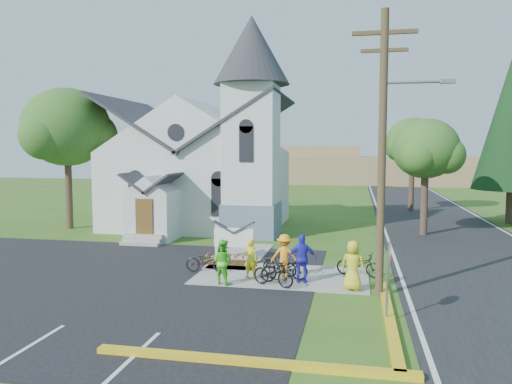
% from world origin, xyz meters
% --- Properties ---
extents(ground, '(120.00, 120.00, 0.00)m').
position_xyz_m(ground, '(0.00, 0.00, 0.00)').
color(ground, '#335B1A').
rests_on(ground, ground).
extents(parking_lot, '(20.00, 16.00, 0.02)m').
position_xyz_m(parking_lot, '(-7.00, -2.00, 0.01)').
color(parking_lot, black).
rests_on(parking_lot, ground).
extents(road, '(8.00, 90.00, 0.02)m').
position_xyz_m(road, '(10.00, 15.00, 0.01)').
color(road, black).
rests_on(road, ground).
extents(sidewalk, '(7.00, 4.00, 0.05)m').
position_xyz_m(sidewalk, '(1.50, 0.50, 0.03)').
color(sidewalk, gray).
rests_on(sidewalk, ground).
extents(church, '(12.35, 12.00, 13.00)m').
position_xyz_m(church, '(-5.48, 12.48, 5.25)').
color(church, silver).
rests_on(church, ground).
extents(church_sign, '(2.20, 0.40, 1.70)m').
position_xyz_m(church_sign, '(-1.20, 3.20, 1.03)').
color(church_sign, gray).
rests_on(church_sign, ground).
extents(flower_bed, '(2.60, 1.10, 0.07)m').
position_xyz_m(flower_bed, '(-1.20, 2.30, 0.04)').
color(flower_bed, '#3B1D10').
rests_on(flower_bed, ground).
extents(utility_pole, '(3.45, 0.28, 10.00)m').
position_xyz_m(utility_pole, '(5.36, -1.50, 5.40)').
color(utility_pole, '#453222').
rests_on(utility_pole, ground).
extents(stop_sign, '(0.11, 0.76, 2.48)m').
position_xyz_m(stop_sign, '(5.43, -4.20, 1.78)').
color(stop_sign, gray).
rests_on(stop_sign, ground).
extents(tree_lot_corner, '(5.60, 5.60, 9.15)m').
position_xyz_m(tree_lot_corner, '(-14.00, 10.00, 6.60)').
color(tree_lot_corner, '#38281E').
rests_on(tree_lot_corner, ground).
extents(tree_road_near, '(4.00, 4.00, 7.05)m').
position_xyz_m(tree_road_near, '(8.50, 12.00, 5.21)').
color(tree_road_near, '#38281E').
rests_on(tree_road_near, ground).
extents(tree_road_mid, '(4.40, 4.40, 7.80)m').
position_xyz_m(tree_road_mid, '(9.00, 24.00, 5.78)').
color(tree_road_mid, '#38281E').
rests_on(tree_road_mid, ground).
extents(distant_hills, '(61.00, 10.00, 5.60)m').
position_xyz_m(distant_hills, '(3.36, 56.33, 2.17)').
color(distant_hills, olive).
rests_on(distant_hills, ground).
extents(cyclist_0, '(0.63, 0.46, 1.59)m').
position_xyz_m(cyclist_0, '(0.34, -0.20, 0.85)').
color(cyclist_0, yellow).
rests_on(cyclist_0, sidewalk).
extents(bike_0, '(1.81, 0.68, 0.94)m').
position_xyz_m(bike_0, '(-1.70, 0.42, 0.52)').
color(bike_0, black).
rests_on(bike_0, sidewalk).
extents(cyclist_1, '(1.03, 0.92, 1.73)m').
position_xyz_m(cyclist_1, '(-0.55, -1.20, 0.92)').
color(cyclist_1, '#50E52B').
rests_on(cyclist_1, sidewalk).
extents(bike_1, '(1.62, 0.94, 0.94)m').
position_xyz_m(bike_1, '(1.41, 0.42, 0.52)').
color(bike_1, black).
rests_on(bike_1, sidewalk).
extents(cyclist_2, '(1.17, 0.62, 1.89)m').
position_xyz_m(cyclist_2, '(2.43, -0.44, 1.00)').
color(cyclist_2, '#2A27C5').
rests_on(cyclist_2, sidewalk).
extents(bike_2, '(2.01, 1.32, 1.00)m').
position_xyz_m(bike_2, '(1.72, -0.36, 0.55)').
color(bike_2, black).
rests_on(bike_2, sidewalk).
extents(cyclist_3, '(1.14, 0.67, 1.74)m').
position_xyz_m(cyclist_3, '(1.63, 0.30, 0.92)').
color(cyclist_3, orange).
rests_on(cyclist_3, sidewalk).
extents(bike_3, '(1.80, 1.11, 1.05)m').
position_xyz_m(bike_3, '(1.42, -1.20, 0.57)').
color(bike_3, black).
rests_on(bike_3, sidewalk).
extents(cyclist_4, '(1.03, 0.80, 1.85)m').
position_xyz_m(cyclist_4, '(4.37, -1.12, 0.98)').
color(cyclist_4, gold).
rests_on(cyclist_4, sidewalk).
extents(bike_4, '(1.95, 1.10, 0.97)m').
position_xyz_m(bike_4, '(4.59, 1.02, 0.53)').
color(bike_4, black).
rests_on(bike_4, sidewalk).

